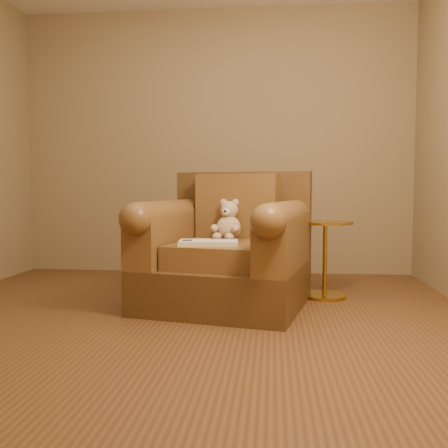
{
  "coord_description": "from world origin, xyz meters",
  "views": [
    {
      "loc": [
        0.59,
        -3.16,
        0.87
      ],
      "look_at": [
        0.25,
        0.42,
        0.62
      ],
      "focal_mm": 40.0,
      "sensor_mm": 36.0,
      "label": 1
    }
  ],
  "objects": [
    {
      "name": "guidebook",
      "position": [
        0.15,
        0.26,
        0.5
      ],
      "size": [
        0.43,
        0.28,
        0.03
      ],
      "rotation": [
        0.0,
        0.0,
        0.09
      ],
      "color": "beige",
      "rests_on": "armchair"
    },
    {
      "name": "side_table",
      "position": [
        1.01,
        0.85,
        0.33
      ],
      "size": [
        0.44,
        0.44,
        0.61
      ],
      "color": "gold",
      "rests_on": "floor"
    },
    {
      "name": "armchair",
      "position": [
        0.26,
        0.53,
        0.39
      ],
      "size": [
        1.32,
        1.28,
        1.01
      ],
      "rotation": [
        0.0,
        0.0,
        -0.22
      ],
      "color": "#52371B",
      "rests_on": "floor"
    },
    {
      "name": "teddy_bear",
      "position": [
        0.26,
        0.62,
        0.6
      ],
      "size": [
        0.23,
        0.27,
        0.32
      ],
      "rotation": [
        0.0,
        0.0,
        -0.29
      ],
      "color": "#CAA98D",
      "rests_on": "armchair"
    },
    {
      "name": "floor",
      "position": [
        0.0,
        0.0,
        0.0
      ],
      "size": [
        4.0,
        4.0,
        0.0
      ],
      "primitive_type": "plane",
      "color": "brown",
      "rests_on": "ground"
    },
    {
      "name": "room",
      "position": [
        0.0,
        0.0,
        1.71
      ],
      "size": [
        4.02,
        4.02,
        2.71
      ],
      "color": "#8E7857",
      "rests_on": "ground"
    }
  ]
}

